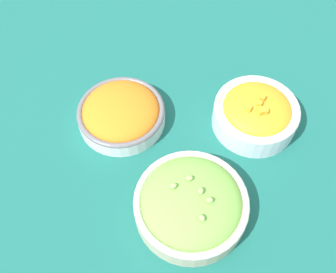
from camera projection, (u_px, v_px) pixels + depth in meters
The scene contains 4 objects.
ground_plane at pixel (168, 145), 0.76m from camera, with size 3.00×3.00×0.00m, color #196056.
bowl_squash at pixel (256, 113), 0.75m from camera, with size 0.17×0.17×0.08m.
bowl_lettuce at pixel (191, 203), 0.65m from camera, with size 0.20×0.20×0.08m.
bowl_carrots at pixel (122, 112), 0.77m from camera, with size 0.18×0.18×0.06m.
Camera 1 is at (-0.34, -0.21, 0.64)m, focal length 40.00 mm.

